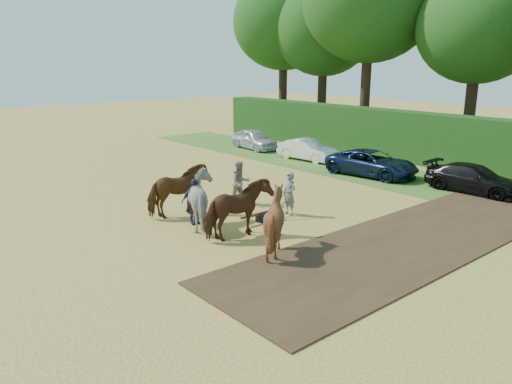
# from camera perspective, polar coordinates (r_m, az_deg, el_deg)

# --- Properties ---
(ground) EXTENTS (120.00, 120.00, 0.00)m
(ground) POSITION_cam_1_polar(r_m,az_deg,el_deg) (14.39, -2.18, -9.78)
(ground) COLOR gold
(ground) RESTS_ON ground
(earth_strip) EXTENTS (4.50, 17.00, 0.05)m
(earth_strip) POSITION_cam_1_polar(r_m,az_deg,el_deg) (18.43, 18.31, -4.84)
(earth_strip) COLOR #472D1C
(earth_strip) RESTS_ON ground
(grass_verge) EXTENTS (50.00, 5.00, 0.03)m
(grass_verge) POSITION_cam_1_polar(r_m,az_deg,el_deg) (25.06, 23.86, -0.25)
(grass_verge) COLOR #38601E
(grass_verge) RESTS_ON ground
(spectator_near) EXTENTS (0.89, 1.04, 1.86)m
(spectator_near) POSITION_cam_1_polar(r_m,az_deg,el_deg) (21.26, -1.81, 1.06)
(spectator_near) COLOR tan
(spectator_near) RESTS_ON ground
(spectator_far) EXTENTS (0.59, 1.08, 1.74)m
(spectator_far) POSITION_cam_1_polar(r_m,az_deg,el_deg) (18.81, -7.08, -1.08)
(spectator_far) COLOR #282A36
(spectator_far) RESTS_ON ground
(plough_team) EXTENTS (6.72, 4.90, 2.06)m
(plough_team) POSITION_cam_1_polar(r_m,az_deg,el_deg) (17.78, -3.74, -1.43)
(plough_team) COLOR brown
(plough_team) RESTS_ON ground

